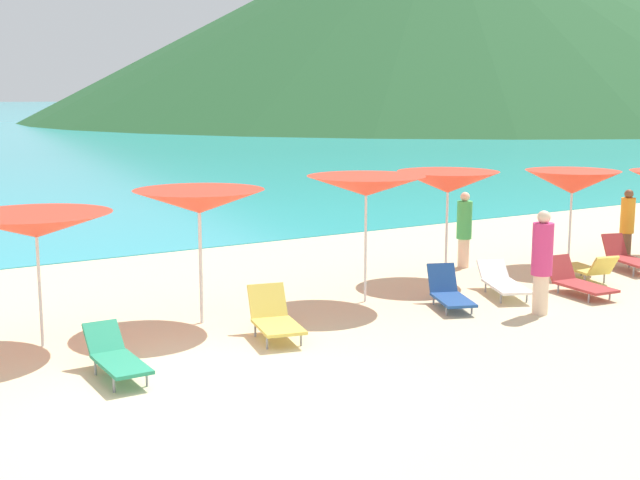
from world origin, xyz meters
name	(u,v)px	position (x,y,z in m)	size (l,w,h in m)	color
ground_plane	(22,269)	(0.00, 10.00, -0.15)	(50.00, 100.00, 0.30)	beige
headland_hill	(439,13)	(83.49, 94.66, 16.23)	(125.79, 125.79, 32.46)	#235128
umbrella_4	(36,225)	(-1.29, 3.09, 1.88)	(2.39, 2.39, 2.07)	silver
umbrella_5	(199,202)	(1.35, 3.04, 2.07)	(2.41, 2.41, 2.27)	silver
umbrella_6	(366,186)	(4.56, 2.78, 2.17)	(2.42, 2.42, 2.36)	silver
umbrella_7	(448,182)	(7.15, 3.51, 2.03)	(2.20, 2.20, 2.26)	silver
umbrella_8	(572,182)	(10.40, 3.08, 1.89)	(2.13, 2.13, 2.15)	silver
lounge_chair_2	(275,318)	(1.95, 1.58, 0.33)	(0.91, 1.43, 0.77)	#D8BF4C
lounge_chair_5	(627,257)	(11.08, 2.03, 0.31)	(0.97, 1.58, 0.72)	#A53333
lounge_chair_6	(503,282)	(7.10, 1.79, 0.26)	(1.23, 1.76, 0.55)	white
lounge_chair_7	(449,293)	(5.61, 1.62, 0.27)	(1.01, 1.45, 0.71)	#1E478C
lounge_chair_8	(578,281)	(8.35, 1.04, 0.27)	(0.76, 1.51, 0.68)	#A53333
lounge_chair_9	(116,356)	(-0.81, 1.10, 0.30)	(0.54, 1.54, 0.63)	#268C66
lounge_chair_10	(588,268)	(9.45, 1.73, 0.29)	(0.86, 1.48, 0.64)	#D8BF4C
beachgoer_1	(542,260)	(6.63, 0.39, 0.97)	(0.37, 0.37, 1.84)	beige
beachgoer_2	(464,228)	(8.26, 4.21, 0.89)	(0.34, 0.34, 1.69)	beige
beachgoer_3	(627,223)	(12.07, 2.85, 0.87)	(0.32, 0.32, 1.65)	brown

